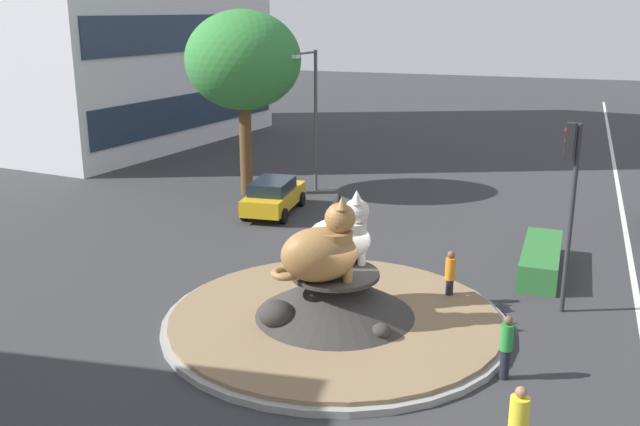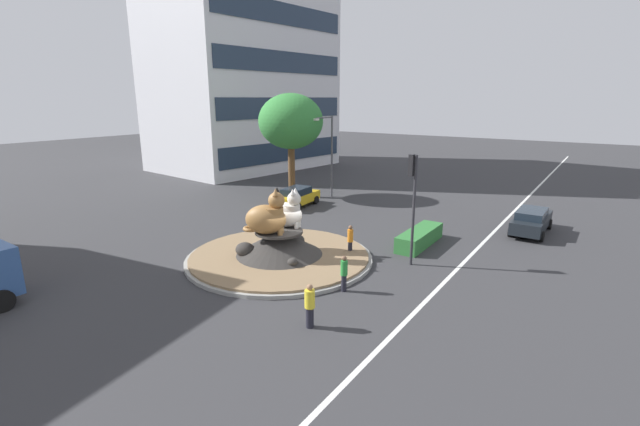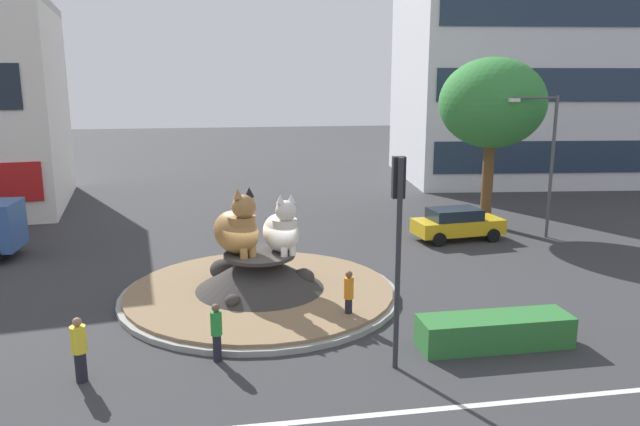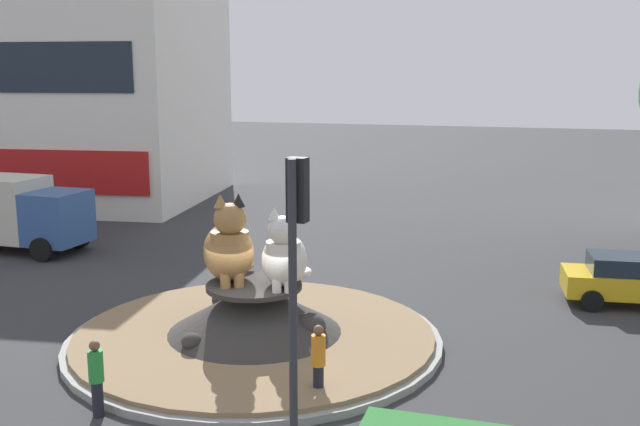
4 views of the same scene
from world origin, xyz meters
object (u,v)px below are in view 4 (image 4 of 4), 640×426
object	(u,v)px
pedestrian_green_shirt	(96,376)
sedan_on_far_lane	(635,280)
cat_statue_tabby	(229,248)
delivery_box_truck	(7,210)
traffic_light_mast	(295,263)
cat_statue_white	(284,256)
pedestrian_orange_shirt	(318,360)

from	to	relation	value
pedestrian_green_shirt	sedan_on_far_lane	world-z (taller)	pedestrian_green_shirt
cat_statue_tabby	delivery_box_truck	world-z (taller)	cat_statue_tabby
traffic_light_mast	delivery_box_truck	size ratio (longest dim) A/B	0.87
cat_statue_white	sedan_on_far_lane	bearing A→B (deg)	108.33
cat_statue_tabby	pedestrian_orange_shirt	size ratio (longest dim) A/B	1.58
pedestrian_orange_shirt	cat_statue_white	bearing A→B (deg)	155.63
cat_statue_tabby	pedestrian_green_shirt	size ratio (longest dim) A/B	1.62
traffic_light_mast	sedan_on_far_lane	size ratio (longest dim) A/B	1.28
cat_statue_white	sedan_on_far_lane	xyz separation A→B (m)	(8.98, 6.08, -1.54)
pedestrian_orange_shirt	sedan_on_far_lane	world-z (taller)	pedestrian_orange_shirt
traffic_light_mast	delivery_box_truck	xyz separation A→B (m)	(-16.15, 12.42, -2.27)
cat_statue_tabby	cat_statue_white	world-z (taller)	cat_statue_tabby
pedestrian_green_shirt	sedan_on_far_lane	size ratio (longest dim) A/B	0.37
pedestrian_green_shirt	pedestrian_orange_shirt	bearing A→B (deg)	-21.66
cat_statue_white	sedan_on_far_lane	world-z (taller)	cat_statue_white
traffic_light_mast	sedan_on_far_lane	xyz separation A→B (m)	(6.66, 12.04, -3.06)
cat_statue_tabby	traffic_light_mast	world-z (taller)	traffic_light_mast
cat_statue_tabby	sedan_on_far_lane	bearing A→B (deg)	90.31
cat_statue_tabby	sedan_on_far_lane	world-z (taller)	cat_statue_tabby
traffic_light_mast	pedestrian_orange_shirt	world-z (taller)	traffic_light_mast
traffic_light_mast	pedestrian_orange_shirt	distance (m)	4.34
sedan_on_far_lane	cat_statue_tabby	bearing A→B (deg)	-156.05
pedestrian_orange_shirt	sedan_on_far_lane	bearing A→B (deg)	84.76
pedestrian_green_shirt	cat_statue_tabby	bearing A→B (deg)	32.51
pedestrian_orange_shirt	sedan_on_far_lane	xyz separation A→B (m)	(7.22, 8.92, -0.10)
delivery_box_truck	cat_statue_white	bearing A→B (deg)	-23.77
delivery_box_truck	sedan_on_far_lane	bearing A→B (deg)	0.32
cat_statue_tabby	pedestrian_orange_shirt	xyz separation A→B (m)	(3.29, -2.86, -1.54)
sedan_on_far_lane	cat_statue_white	bearing A→B (deg)	-151.90
traffic_light_mast	pedestrian_orange_shirt	size ratio (longest dim) A/B	3.33
sedan_on_far_lane	delivery_box_truck	world-z (taller)	delivery_box_truck
cat_statue_tabby	pedestrian_green_shirt	xyz separation A→B (m)	(-0.78, -4.91, -1.56)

